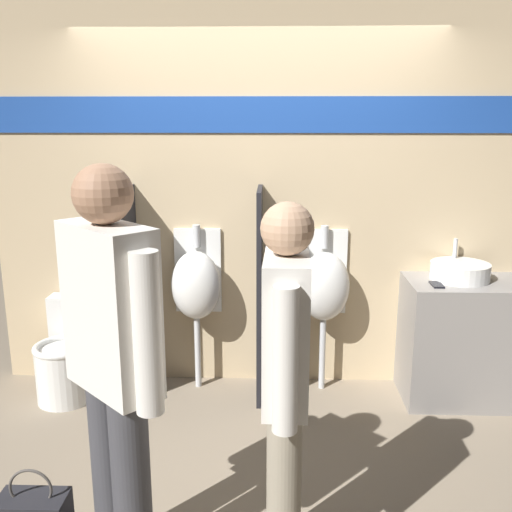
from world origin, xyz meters
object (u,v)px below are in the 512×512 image
(cell_phone, at_px, (437,285))
(urinal_far, at_px, (324,286))
(sink_basin, at_px, (460,271))
(toilet, at_px, (66,359))
(person_in_vest, at_px, (285,375))
(urinal_near_counter, at_px, (196,285))
(person_with_lanyard, at_px, (113,361))

(cell_phone, height_order, urinal_far, urinal_far)
(sink_basin, xyz_separation_m, toilet, (-2.71, -0.11, -0.63))
(urinal_far, bearing_deg, person_in_vest, -100.24)
(sink_basin, distance_m, toilet, 2.78)
(urinal_near_counter, distance_m, urinal_far, 0.90)
(cell_phone, relative_size, urinal_far, 0.12)
(urinal_far, height_order, toilet, urinal_far)
(cell_phone, xyz_separation_m, toilet, (-2.51, 0.05, -0.58))
(sink_basin, xyz_separation_m, person_with_lanyard, (-1.90, -1.66, 0.06))
(person_with_lanyard, bearing_deg, toilet, -18.78)
(toilet, bearing_deg, person_with_lanyard, -62.60)
(urinal_near_counter, height_order, person_in_vest, person_in_vest)
(urinal_near_counter, bearing_deg, person_with_lanyard, -93.14)
(urinal_near_counter, bearing_deg, urinal_far, 0.00)
(sink_basin, distance_m, urinal_near_counter, 1.81)
(urinal_near_counter, relative_size, person_in_vest, 0.74)
(urinal_near_counter, height_order, person_with_lanyard, person_with_lanyard)
(person_in_vest, distance_m, person_with_lanyard, 0.70)
(cell_phone, xyz_separation_m, person_with_lanyard, (-1.71, -1.51, 0.11))
(urinal_far, distance_m, person_in_vest, 1.71)
(toilet, bearing_deg, urinal_far, 5.91)
(urinal_near_counter, height_order, toilet, urinal_near_counter)
(cell_phone, relative_size, person_in_vest, 0.09)
(toilet, relative_size, person_in_vest, 0.51)
(sink_basin, relative_size, urinal_far, 0.33)
(cell_phone, bearing_deg, person_with_lanyard, -138.57)
(toilet, distance_m, person_with_lanyard, 1.88)
(sink_basin, distance_m, urinal_far, 0.92)
(sink_basin, bearing_deg, person_in_vest, -127.07)
(person_in_vest, bearing_deg, cell_phone, -33.49)
(urinal_far, bearing_deg, cell_phone, -18.01)
(sink_basin, bearing_deg, cell_phone, -141.60)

